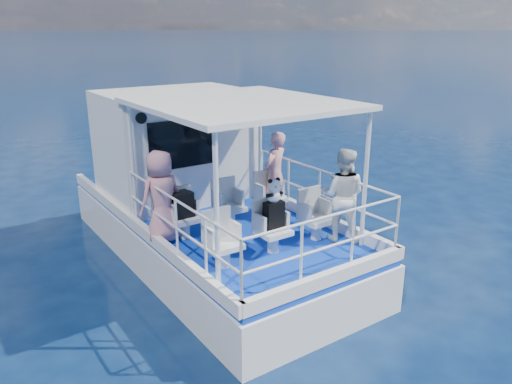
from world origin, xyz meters
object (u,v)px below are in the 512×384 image
(passenger_port_fwd, at_px, (161,197))
(backpack_center, at_px, (274,216))
(panda, at_px, (274,190))
(passenger_stbd_aft, at_px, (342,195))

(passenger_port_fwd, distance_m, backpack_center, 1.87)
(passenger_port_fwd, relative_size, panda, 4.12)
(backpack_center, bearing_deg, passenger_stbd_aft, -10.70)
(passenger_stbd_aft, xyz_separation_m, panda, (-1.23, 0.22, 0.25))
(backpack_center, bearing_deg, passenger_port_fwd, 132.21)
(passenger_port_fwd, xyz_separation_m, passenger_stbd_aft, (2.47, -1.61, 0.01))
(passenger_port_fwd, height_order, backpack_center, passenger_port_fwd)
(passenger_port_fwd, bearing_deg, passenger_stbd_aft, 138.09)
(passenger_stbd_aft, bearing_deg, passenger_port_fwd, 18.20)
(passenger_port_fwd, xyz_separation_m, panda, (1.25, -1.39, 0.26))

